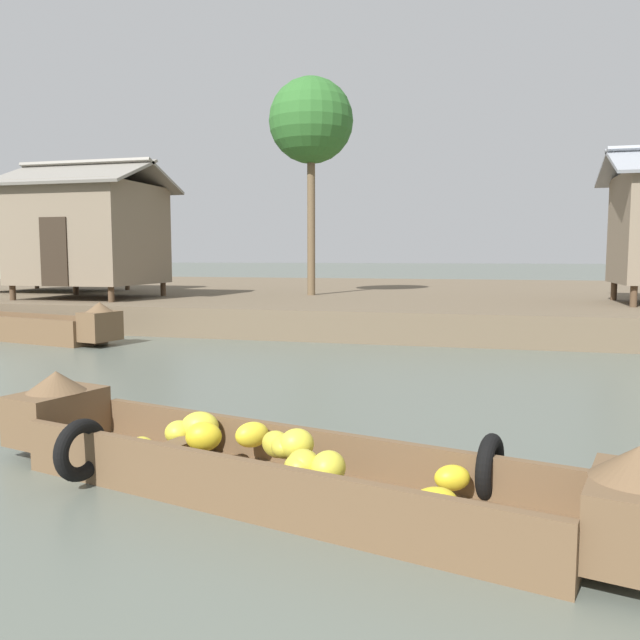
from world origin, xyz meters
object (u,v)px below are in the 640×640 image
(stilt_house_mid_left, at_px, (90,232))
(palm_tree_near, at_px, (311,122))
(banana_boat, at_px, (275,464))
(stilt_house_left, at_px, (53,238))
(cargo_boat_upstream, at_px, (27,326))

(stilt_house_mid_left, bearing_deg, palm_tree_near, 26.88)
(banana_boat, distance_m, stilt_house_mid_left, 14.96)
(banana_boat, distance_m, stilt_house_left, 18.99)
(banana_boat, relative_size, stilt_house_mid_left, 1.37)
(banana_boat, xyz_separation_m, cargo_boat_upstream, (-8.51, 7.61, 0.06))
(stilt_house_mid_left, bearing_deg, cargo_boat_upstream, -76.92)
(banana_boat, relative_size, stilt_house_left, 1.17)
(stilt_house_left, bearing_deg, palm_tree_near, 1.85)
(banana_boat, relative_size, palm_tree_near, 0.87)
(cargo_boat_upstream, bearing_deg, stilt_house_left, 122.54)
(cargo_boat_upstream, xyz_separation_m, stilt_house_left, (-4.10, 6.42, 2.18))
(palm_tree_near, bearing_deg, cargo_boat_upstream, -125.85)
(banana_boat, height_order, cargo_boat_upstream, cargo_boat_upstream)
(cargo_boat_upstream, distance_m, palm_tree_near, 9.98)
(stilt_house_left, bearing_deg, banana_boat, -48.05)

